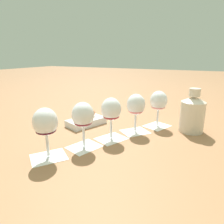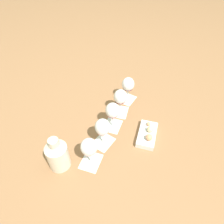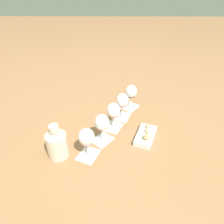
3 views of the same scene
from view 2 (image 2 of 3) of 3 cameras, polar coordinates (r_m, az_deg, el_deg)
ground_plane at (r=1.16m, az=0.16°, el=-3.91°), size 8.00×8.00×0.00m
tasting_card_0 at (r=1.03m, az=-6.04°, el=-13.87°), size 0.14×0.13×0.00m
tasting_card_1 at (r=1.09m, az=-2.50°, el=-8.51°), size 0.14×0.14×0.00m
tasting_card_2 at (r=1.16m, az=0.10°, el=-3.81°), size 0.14×0.13×0.00m
tasting_card_3 at (r=1.24m, az=2.26°, el=0.07°), size 0.13×0.12×0.00m
tasting_card_4 at (r=1.34m, az=4.33°, el=3.69°), size 0.14×0.14×0.00m
wine_glass_0 at (r=0.93m, az=-6.57°, el=-10.15°), size 0.08×0.08×0.17m
wine_glass_1 at (r=1.00m, az=-2.70°, el=-4.56°), size 0.08×0.08×0.17m
wine_glass_2 at (r=1.08m, az=0.11°, el=0.23°), size 0.08×0.08×0.17m
wine_glass_3 at (r=1.17m, az=2.41°, el=4.10°), size 0.08×0.08×0.17m
wine_glass_4 at (r=1.26m, az=4.61°, el=7.63°), size 0.08×0.08×0.17m
ceramic_vase at (r=0.98m, az=-15.30°, el=-11.62°), size 0.10×0.10×0.19m
snack_dish at (r=1.11m, az=10.09°, el=-6.27°), size 0.20×0.15×0.07m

